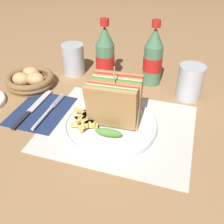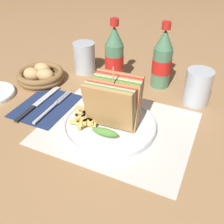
# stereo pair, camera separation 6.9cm
# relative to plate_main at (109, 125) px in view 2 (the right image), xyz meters

# --- Properties ---
(ground_plane) EXTENTS (4.00, 4.00, 0.00)m
(ground_plane) POSITION_rel_plate_main_xyz_m (-0.00, 0.00, -0.01)
(ground_plane) COLOR #9E754C
(placemat) EXTENTS (0.39, 0.32, 0.00)m
(placemat) POSITION_rel_plate_main_xyz_m (0.02, 0.01, -0.01)
(placemat) COLOR silver
(placemat) RESTS_ON ground_plane
(plate_main) EXTENTS (0.25, 0.25, 0.02)m
(plate_main) POSITION_rel_plate_main_xyz_m (0.00, 0.00, 0.00)
(plate_main) COLOR white
(plate_main) RESTS_ON ground_plane
(club_sandwich) EXTENTS (0.13, 0.12, 0.16)m
(club_sandwich) POSITION_rel_plate_main_xyz_m (0.01, 0.00, 0.07)
(club_sandwich) COLOR tan
(club_sandwich) RESTS_ON plate_main
(fries_pile) EXTENTS (0.08, 0.08, 0.02)m
(fries_pile) POSITION_rel_plate_main_xyz_m (-0.06, -0.02, 0.02)
(fries_pile) COLOR #E5C166
(fries_pile) RESTS_ON plate_main
(napkin) EXTENTS (0.15, 0.19, 0.00)m
(napkin) POSITION_rel_plate_main_xyz_m (-0.21, 0.02, -0.01)
(napkin) COLOR navy
(napkin) RESTS_ON ground_plane
(fork) EXTENTS (0.01, 0.18, 0.01)m
(fork) POSITION_rel_plate_main_xyz_m (-0.19, -0.00, -0.00)
(fork) COLOR silver
(fork) RESTS_ON napkin
(knife) EXTENTS (0.02, 0.20, 0.00)m
(knife) POSITION_rel_plate_main_xyz_m (-0.24, 0.01, -0.00)
(knife) COLOR black
(knife) RESTS_ON napkin
(coke_bottle_near) EXTENTS (0.06, 0.06, 0.21)m
(coke_bottle_near) POSITION_rel_plate_main_xyz_m (-0.09, 0.24, 0.08)
(coke_bottle_near) COLOR #4C7F5B
(coke_bottle_near) RESTS_ON ground_plane
(coke_bottle_far) EXTENTS (0.06, 0.06, 0.21)m
(coke_bottle_far) POSITION_rel_plate_main_xyz_m (0.06, 0.28, 0.08)
(coke_bottle_far) COLOR #4C7F5B
(coke_bottle_far) RESTS_ON ground_plane
(glass_near) EXTENTS (0.08, 0.08, 0.11)m
(glass_near) POSITION_rel_plate_main_xyz_m (0.18, 0.22, 0.04)
(glass_near) COLOR silver
(glass_near) RESTS_ON ground_plane
(glass_far) EXTENTS (0.08, 0.08, 0.11)m
(glass_far) POSITION_rel_plate_main_xyz_m (-0.22, 0.26, 0.04)
(glass_far) COLOR silver
(glass_far) RESTS_ON ground_plane
(bread_basket) EXTENTS (0.16, 0.16, 0.06)m
(bread_basket) POSITION_rel_plate_main_xyz_m (-0.32, 0.13, 0.01)
(bread_basket) COLOR olive
(bread_basket) RESTS_ON ground_plane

